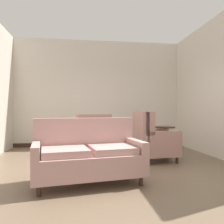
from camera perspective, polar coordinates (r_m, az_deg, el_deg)
ground at (r=4.36m, az=-0.42°, el=-14.39°), size 8.48×8.48×0.00m
wall_back at (r=7.26m, az=-3.39°, el=4.75°), size 5.46×0.08×3.35m
wall_right at (r=6.03m, az=24.37°, el=5.67°), size 0.08×4.24×3.35m
baseboard_back at (r=7.25m, az=-3.35°, el=-8.06°), size 5.30×0.03×0.12m
coffee_table at (r=4.54m, az=-3.86°, el=-8.93°), size 0.80×0.80×0.47m
porcelain_vase at (r=4.49m, az=-3.98°, el=-5.77°), size 0.16×0.16×0.39m
settee at (r=3.57m, az=-6.12°, el=-10.91°), size 1.75×1.10×0.99m
armchair_beside_settee at (r=5.65m, az=-5.30°, el=-6.66°), size 1.02×1.09×1.03m
armchair_back_corner at (r=5.05m, az=10.18°, el=-7.13°), size 0.91×0.80×1.09m
side_table at (r=5.53m, az=13.29°, el=-6.67°), size 0.47×0.47×0.74m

